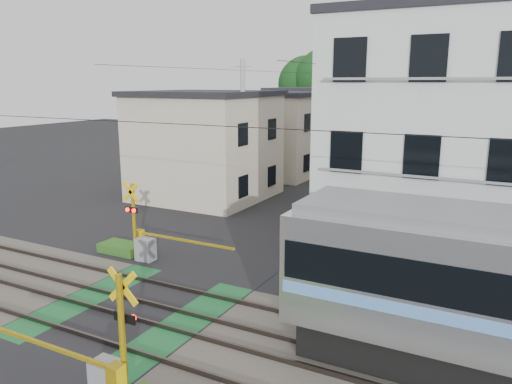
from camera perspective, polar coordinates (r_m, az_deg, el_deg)
The scene contains 11 objects.
ground at distance 16.06m, azimuth -13.90°, elevation -12.97°, with size 120.00×120.00×0.00m, color black.
track_bed at distance 16.04m, azimuth -13.91°, elevation -12.86°, with size 120.00×120.00×0.14m.
crossing_signal_near at distance 11.82m, azimuth -16.52°, elevation -19.11°, with size 4.74×0.65×3.09m.
crossing_signal_far at distance 19.95m, azimuth -12.64°, elevation -5.62°, with size 4.74×0.65×3.09m.
apartment_block at distance 20.34m, azimuth 23.84°, elevation 5.36°, with size 10.20×8.36×9.30m.
houses_row at distance 38.01m, azimuth 13.08°, elevation 6.78°, with size 22.07×31.35×6.80m.
tree_hill at distance 60.21m, azimuth 18.02°, elevation 11.07°, with size 40.00×13.88×11.64m.
catenary at distance 11.81m, azimuth 7.62°, elevation -2.88°, with size 60.00×5.04×7.00m.
utility_poles at distance 35.52m, azimuth 9.87°, elevation 7.89°, with size 7.90×42.00×8.00m.
pedestrian at distance 38.23m, azimuth 12.91°, elevation 3.28°, with size 0.66×0.43×1.81m, color #38313E.
weed_patches at distance 14.90m, azimuth -8.95°, elevation -14.06°, with size 10.25×8.80×0.40m.
Camera 1 is at (9.88, -10.68, 6.80)m, focal length 35.00 mm.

